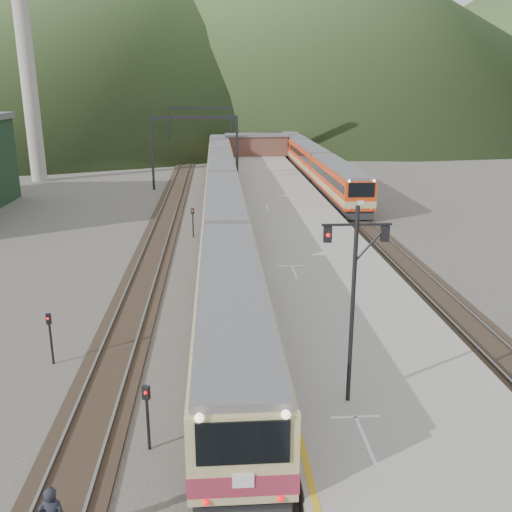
{
  "coord_description": "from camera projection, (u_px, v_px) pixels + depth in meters",
  "views": [
    {
      "loc": [
        -0.52,
        -8.61,
        11.29
      ],
      "look_at": [
        1.61,
        22.02,
        2.0
      ],
      "focal_mm": 40.0,
      "sensor_mm": 36.0,
      "label": 1
    }
  ],
  "objects": [
    {
      "name": "track_far",
      "position": [
        166.0,
        219.0,
        49.37
      ],
      "size": [
        2.6,
        200.0,
        0.23
      ],
      "color": "black",
      "rests_on": "ground"
    },
    {
      "name": "short_signal_b",
      "position": [
        193.0,
        219.0,
        43.3
      ],
      "size": [
        0.26,
        0.22,
        2.27
      ],
      "color": "black",
      "rests_on": "ground"
    },
    {
      "name": "main_train",
      "position": [
        223.0,
        191.0,
        51.61
      ],
      "size": [
        2.85,
        78.21,
        3.48
      ],
      "color": "tan",
      "rests_on": "track_main"
    },
    {
      "name": "track_second",
      "position": [
        353.0,
        216.0,
        50.46
      ],
      "size": [
        2.6,
        200.0,
        0.23
      ],
      "color": "black",
      "rests_on": "ground"
    },
    {
      "name": "station_shed",
      "position": [
        257.0,
        144.0,
        85.63
      ],
      "size": [
        9.4,
        4.4,
        3.1
      ],
      "color": "brown",
      "rests_on": "platform"
    },
    {
      "name": "short_signal_a",
      "position": [
        147.0,
        409.0,
        17.96
      ],
      "size": [
        0.26,
        0.23,
        2.27
      ],
      "color": "black",
      "rests_on": "ground"
    },
    {
      "name": "track_main",
      "position": [
        223.0,
        218.0,
        49.7
      ],
      "size": [
        2.6,
        200.0,
        0.23
      ],
      "color": "black",
      "rests_on": "ground"
    },
    {
      "name": "smokestack",
      "position": [
        25.0,
        50.0,
        64.92
      ],
      "size": [
        1.8,
        1.8,
        30.0
      ],
      "primitive_type": "cylinder",
      "color": "#9E998E",
      "rests_on": "ground"
    },
    {
      "name": "platform",
      "position": [
        290.0,
        217.0,
        48.04
      ],
      "size": [
        8.0,
        100.0,
        1.0
      ],
      "primitive_type": "cube",
      "color": "gray",
      "rests_on": "ground"
    },
    {
      "name": "short_signal_c",
      "position": [
        50.0,
        332.0,
        23.55
      ],
      "size": [
        0.26,
        0.22,
        2.27
      ],
      "color": "black",
      "rests_on": "ground"
    },
    {
      "name": "hill_c",
      "position": [
        511.0,
        45.0,
        212.1
      ],
      "size": [
        160.0,
        160.0,
        50.0
      ],
      "primitive_type": "cone",
      "color": "#354825",
      "rests_on": "ground"
    },
    {
      "name": "second_train",
      "position": [
        309.0,
        159.0,
        74.09
      ],
      "size": [
        2.69,
        55.27,
        3.28
      ],
      "color": "red",
      "rests_on": "track_second"
    },
    {
      "name": "signal_mast",
      "position": [
        354.0,
        286.0,
        18.17
      ],
      "size": [
        2.2,
        0.21,
        6.73
      ],
      "color": "black",
      "rests_on": "platform"
    },
    {
      "name": "gantry_far",
      "position": [
        200.0,
        123.0,
        86.1
      ],
      "size": [
        9.55,
        0.25,
        8.0
      ],
      "color": "black",
      "rests_on": "ground"
    },
    {
      "name": "hill_b",
      "position": [
        292.0,
        14.0,
        222.26
      ],
      "size": [
        220.0,
        220.0,
        75.0
      ],
      "primitive_type": "cone",
      "color": "#354825",
      "rests_on": "ground"
    },
    {
      "name": "gantry_near",
      "position": [
        194.0,
        138.0,
        62.23
      ],
      "size": [
        9.55,
        0.25,
        8.0
      ],
      "color": "black",
      "rests_on": "ground"
    },
    {
      "name": "hill_a",
      "position": [
        89.0,
        23.0,
        181.59
      ],
      "size": [
        180.0,
        180.0,
        60.0
      ],
      "primitive_type": "cone",
      "color": "#354825",
      "rests_on": "ground"
    }
  ]
}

